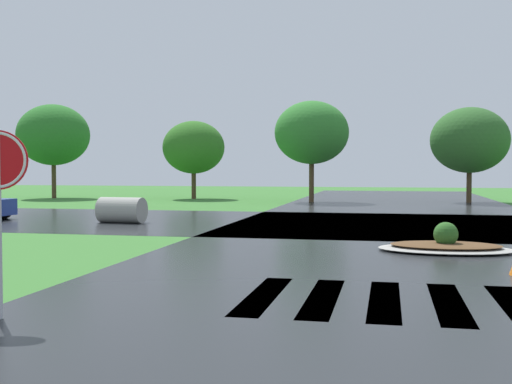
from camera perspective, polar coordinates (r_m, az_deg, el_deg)
asphalt_roadway at (r=13.81m, az=13.47°, el=-5.89°), size 11.51×80.00×0.01m
asphalt_cross_road at (r=22.11m, az=12.85°, el=-2.86°), size 90.00×10.36×0.01m
crosswalk_stripes at (r=9.56m, az=14.22°, el=-9.51°), size 4.95×2.99×0.01m
median_island at (r=15.31m, az=16.69°, el=-4.64°), size 3.07×1.89×0.68m
drainage_pipe_stack at (r=22.71m, az=-11.99°, el=-1.60°), size 1.68×1.05×0.90m
background_treeline at (r=36.81m, az=14.06°, el=4.83°), size 47.31×6.13×5.93m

